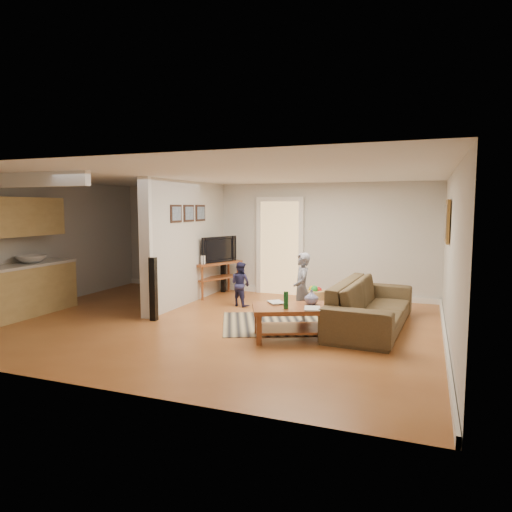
# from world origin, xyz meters

# --- Properties ---
(ground) EXTENTS (7.50, 7.50, 0.00)m
(ground) POSITION_xyz_m (0.00, 0.00, 0.00)
(ground) COLOR brown
(ground) RESTS_ON ground
(room_shell) EXTENTS (7.54, 6.02, 2.52)m
(room_shell) POSITION_xyz_m (-1.07, 0.43, 1.46)
(room_shell) COLOR beige
(room_shell) RESTS_ON ground
(area_rug) EXTENTS (2.74, 2.43, 0.01)m
(area_rug) POSITION_xyz_m (1.28, 0.45, 0.01)
(area_rug) COLOR black
(area_rug) RESTS_ON ground
(sofa) EXTENTS (1.20, 2.69, 0.77)m
(sofa) POSITION_xyz_m (2.60, 0.66, 0.00)
(sofa) COLOR #443B22
(sofa) RESTS_ON ground
(coffee_table) EXTENTS (1.46, 1.18, 0.75)m
(coffee_table) POSITION_xyz_m (1.62, -0.38, 0.39)
(coffee_table) COLOR brown
(coffee_table) RESTS_ON ground
(tv_console) EXTENTS (0.89, 1.30, 1.05)m
(tv_console) POSITION_xyz_m (-0.94, 2.19, 0.70)
(tv_console) COLOR brown
(tv_console) RESTS_ON ground
(speaker_left) EXTENTS (0.12, 0.12, 1.11)m
(speaker_left) POSITION_xyz_m (-1.00, -0.20, 0.56)
(speaker_left) COLOR black
(speaker_left) RESTS_ON ground
(speaker_right) EXTENTS (0.11, 0.11, 1.05)m
(speaker_right) POSITION_xyz_m (-1.00, 2.70, 0.53)
(speaker_right) COLOR black
(speaker_right) RESTS_ON ground
(toy_basket) EXTENTS (0.45, 0.45, 0.40)m
(toy_basket) POSITION_xyz_m (1.34, 2.05, 0.17)
(toy_basket) COLOR #A17445
(toy_basket) RESTS_ON ground
(child) EXTENTS (0.44, 0.52, 1.22)m
(child) POSITION_xyz_m (1.50, 0.38, 0.00)
(child) COLOR gray
(child) RESTS_ON ground
(toddler) EXTENTS (0.52, 0.46, 0.89)m
(toddler) POSITION_xyz_m (-0.04, 1.43, 0.00)
(toddler) COLOR #222146
(toddler) RESTS_ON ground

